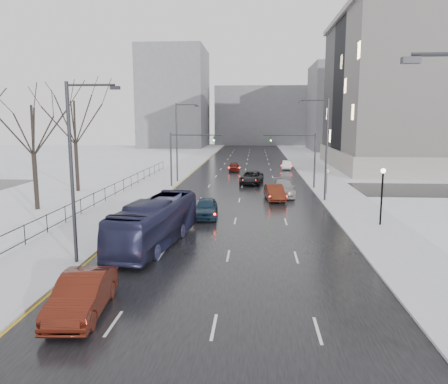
% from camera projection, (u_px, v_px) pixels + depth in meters
% --- Properties ---
extents(road, '(16.00, 150.00, 0.04)m').
position_uv_depth(road, '(244.00, 175.00, 63.24)').
color(road, black).
rests_on(road, ground).
extents(cross_road, '(130.00, 10.00, 0.04)m').
position_uv_depth(cross_road, '(242.00, 188.00, 51.44)').
color(cross_road, black).
rests_on(cross_road, ground).
extents(sidewalk_left, '(5.00, 150.00, 0.16)m').
position_uv_depth(sidewalk_left, '(173.00, 174.00, 63.97)').
color(sidewalk_left, silver).
rests_on(sidewalk_left, ground).
extents(sidewalk_right, '(5.00, 150.00, 0.16)m').
position_uv_depth(sidewalk_right, '(318.00, 175.00, 62.49)').
color(sidewalk_right, silver).
rests_on(sidewalk_right, ground).
extents(park_strip, '(14.00, 150.00, 0.12)m').
position_uv_depth(park_strip, '(110.00, 174.00, 64.65)').
color(park_strip, white).
rests_on(park_strip, ground).
extents(tree_park_d, '(8.75, 8.75, 12.50)m').
position_uv_depth(tree_park_d, '(38.00, 210.00, 38.93)').
color(tree_park_d, black).
rests_on(tree_park_d, ground).
extents(tree_park_e, '(9.45, 9.45, 13.50)m').
position_uv_depth(tree_park_e, '(78.00, 192.00, 48.79)').
color(tree_park_e, black).
rests_on(tree_park_e, ground).
extents(iron_fence, '(0.06, 70.00, 1.30)m').
position_uv_depth(iron_fence, '(71.00, 210.00, 34.50)').
color(iron_fence, black).
rests_on(iron_fence, sidewalk_left).
extents(streetlight_r_mid, '(2.95, 0.25, 10.00)m').
position_uv_depth(streetlight_r_mid, '(324.00, 144.00, 42.07)').
color(streetlight_r_mid, '#2D2D33').
rests_on(streetlight_r_mid, ground).
extents(streetlight_l_near, '(2.95, 0.25, 10.00)m').
position_uv_depth(streetlight_l_near, '(75.00, 165.00, 23.55)').
color(streetlight_l_near, '#2D2D33').
rests_on(streetlight_l_near, ground).
extents(streetlight_l_far, '(2.95, 0.25, 10.00)m').
position_uv_depth(streetlight_l_far, '(179.00, 138.00, 55.02)').
color(streetlight_l_far, '#2D2D33').
rests_on(streetlight_l_far, ground).
extents(lamppost_r_mid, '(0.36, 0.36, 4.28)m').
position_uv_depth(lamppost_r_mid, '(382.00, 188.00, 32.47)').
color(lamppost_r_mid, black).
rests_on(lamppost_r_mid, sidewalk_right).
extents(mast_signal_right, '(6.10, 0.33, 6.50)m').
position_uv_depth(mast_signal_right, '(306.00, 154.00, 50.24)').
color(mast_signal_right, '#2D2D33').
rests_on(mast_signal_right, ground).
extents(mast_signal_left, '(6.10, 0.33, 6.50)m').
position_uv_depth(mast_signal_left, '(180.00, 153.00, 51.28)').
color(mast_signal_left, '#2D2D33').
rests_on(mast_signal_left, ground).
extents(no_uturn_sign, '(0.60, 0.06, 2.70)m').
position_uv_depth(no_uturn_sign, '(327.00, 174.00, 46.48)').
color(no_uturn_sign, '#2D2D33').
rests_on(no_uturn_sign, sidewalk_right).
extents(bldg_far_right, '(24.00, 20.00, 22.00)m').
position_uv_depth(bldg_far_right, '(358.00, 108.00, 113.55)').
color(bldg_far_right, slate).
rests_on(bldg_far_right, ground).
extents(bldg_far_left, '(18.00, 22.00, 28.00)m').
position_uv_depth(bldg_far_left, '(175.00, 98.00, 126.43)').
color(bldg_far_left, slate).
rests_on(bldg_far_left, ground).
extents(bldg_far_center, '(30.00, 18.00, 18.00)m').
position_uv_depth(bldg_far_center, '(263.00, 116.00, 140.17)').
color(bldg_far_center, slate).
rests_on(bldg_far_center, ground).
extents(sedan_left_near, '(2.20, 5.28, 1.70)m').
position_uv_depth(sedan_left_near, '(82.00, 294.00, 18.01)').
color(sedan_left_near, '#45150B').
rests_on(sedan_left_near, road).
extents(bus, '(3.93, 10.90, 2.97)m').
position_uv_depth(bus, '(155.00, 223.00, 27.81)').
color(bus, '#222342').
rests_on(bus, road).
extents(sedan_center_near, '(2.13, 4.75, 1.59)m').
position_uv_depth(sedan_center_near, '(206.00, 208.00, 35.85)').
color(sedan_center_near, '#13273A').
rests_on(sedan_center_near, road).
extents(sedan_right_near, '(2.15, 4.81, 1.53)m').
position_uv_depth(sedan_right_near, '(275.00, 193.00, 43.46)').
color(sedan_right_near, '#511B0D').
rests_on(sedan_right_near, road).
extents(sedan_right_cross, '(3.19, 5.81, 1.54)m').
position_uv_depth(sedan_right_cross, '(252.00, 178.00, 54.50)').
color(sedan_right_cross, black).
rests_on(sedan_right_cross, road).
extents(sedan_right_far, '(2.40, 5.76, 1.66)m').
position_uv_depth(sedan_right_far, '(283.00, 188.00, 45.90)').
color(sedan_right_far, gray).
rests_on(sedan_right_far, road).
extents(sedan_center_far, '(1.84, 4.14, 1.38)m').
position_uv_depth(sedan_center_far, '(234.00, 167.00, 67.79)').
color(sedan_center_far, '#4D120D').
rests_on(sedan_center_far, road).
extents(sedan_right_distant, '(1.96, 4.26, 1.35)m').
position_uv_depth(sedan_right_distant, '(287.00, 165.00, 70.50)').
color(sedan_right_distant, white).
rests_on(sedan_right_distant, road).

